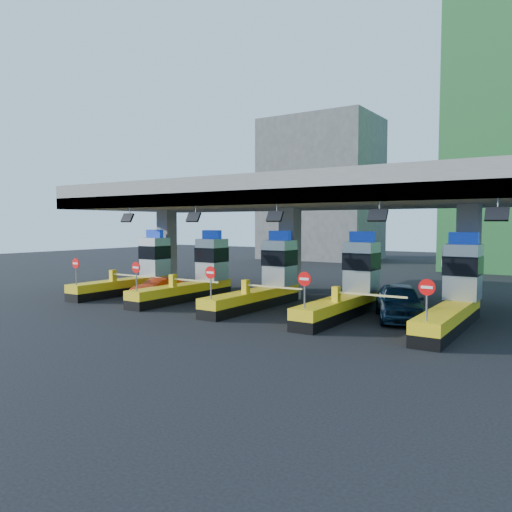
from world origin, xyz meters
The scene contains 10 objects.
ground centered at (0.00, 0.00, 0.00)m, with size 120.00×120.00×0.00m, color black.
toll_canopy centered at (0.00, 2.87, 6.13)m, with size 28.00×12.09×7.00m.
toll_lane_far_left centered at (-10.00, 0.28, 1.40)m, with size 4.43×8.00×4.16m.
toll_lane_left centered at (-5.00, 0.28, 1.40)m, with size 4.43×8.00×4.16m.
toll_lane_center centered at (0.00, 0.28, 1.40)m, with size 4.43×8.00×4.16m.
toll_lane_right centered at (5.00, 0.28, 1.40)m, with size 4.43×8.00×4.16m.
toll_lane_far_right centered at (10.00, 0.28, 1.40)m, with size 4.43×8.00×4.16m.
bg_building_concrete centered at (-14.00, 36.00, 9.00)m, with size 14.00×10.00×18.00m, color #4C4C49.
van centered at (7.49, 0.28, 0.86)m, with size 2.04×5.06×1.72m, color black.
red_car centered at (-7.18, -0.72, 0.61)m, with size 1.29×3.69×1.22m, color #95260B.
Camera 1 is at (14.68, -23.04, 4.54)m, focal length 35.00 mm.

